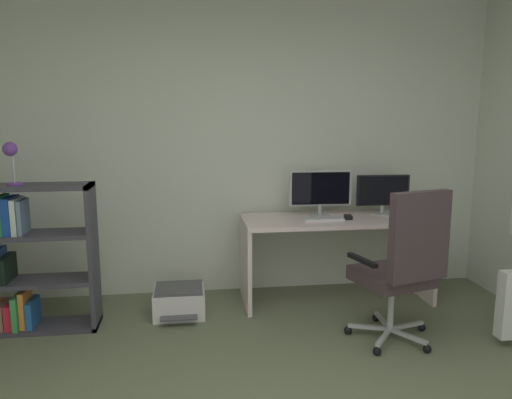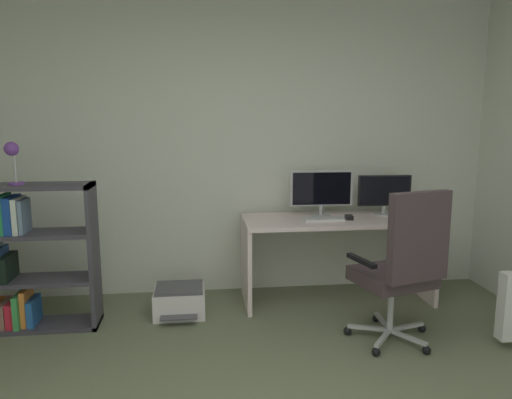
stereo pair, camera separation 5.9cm
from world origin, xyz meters
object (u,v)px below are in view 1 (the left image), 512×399
Objects in this scene: printer at (179,301)px; office_chair at (403,263)px; computer_mouse at (348,217)px; monitor_main at (320,190)px; desk at (336,239)px; keyboard at (323,219)px; bookshelf at (17,261)px; desk_lamp at (11,155)px; monitor_secondary at (383,192)px.

office_chair is at bearing -25.34° from printer.
monitor_main is at bearing 150.82° from computer_mouse.
desk is 0.26m from keyboard.
bookshelf is at bearing -176.56° from keyboard.
bookshelf is at bearing -174.40° from printer.
office_chair is (0.35, -0.83, -0.15)m from keyboard.
desk_lamp is 1.69m from printer.
bookshelf is 2.56× the size of printer.
office_chair is (-0.25, -1.00, -0.34)m from monitor_secondary.
printer is (-1.44, -0.10, -0.64)m from computer_mouse.
monitor_secondary is 0.42× the size of office_chair.
monitor_main is 5.49× the size of computer_mouse.
computer_mouse reaches higher than desk.
monitor_secondary is (0.57, 0.00, -0.03)m from monitor_main.
bookshelf is (-2.40, -0.20, -0.21)m from keyboard.
desk_lamp is (-2.97, -0.38, 0.39)m from monitor_secondary.
bookshelf is 1.26m from printer.
printer is (-1.36, -0.17, -0.44)m from desk.
printer is (1.18, 0.12, -0.42)m from bookshelf.
monitor_main reaches higher than office_chair.
bookshelf is at bearing -173.67° from desk.
monitor_main is 0.57m from monitor_secondary.
printer is at bearing 5.73° from desk_lamp.
monitor_main reaches higher than keyboard.
desk is at bearing 6.33° from bookshelf.
desk_lamp reaches higher than bookshelf.
monitor_main reaches higher than printer.
office_chair is at bearing -103.77° from monitor_secondary.
monitor_main is 2.45m from desk_lamp.
desk_lamp is at bearing -171.00° from monitor_main.
printer is (-1.23, -0.26, -0.85)m from monitor_main.
monitor_secondary reaches higher than keyboard.
monitor_main is 1.52m from printer.
bookshelf is at bearing 178.55° from desk_lamp.
bookshelf reaches higher than printer.
computer_mouse is at bearing -37.41° from monitor_main.
monitor_main reaches higher than bookshelf.
monitor_secondary is at bearing 0.00° from monitor_main.
keyboard is 1.09× the size of desk_lamp.
bookshelf is (-2.54, -0.28, -0.01)m from desk.
bookshelf reaches higher than monitor_secondary.
computer_mouse is 0.09× the size of bookshelf.
monitor_secondary is 0.65m from keyboard.
bookshelf is at bearing -171.09° from monitor_main.
printer is (-1.81, -0.26, -0.82)m from monitor_secondary.
desk is 2.95× the size of monitor_main.
office_chair is (0.12, -0.84, -0.15)m from computer_mouse.
desk_lamp is (-2.52, -0.28, 0.78)m from desk.
keyboard reaches higher than desk.
desk_lamp is at bearing -166.92° from computer_mouse.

